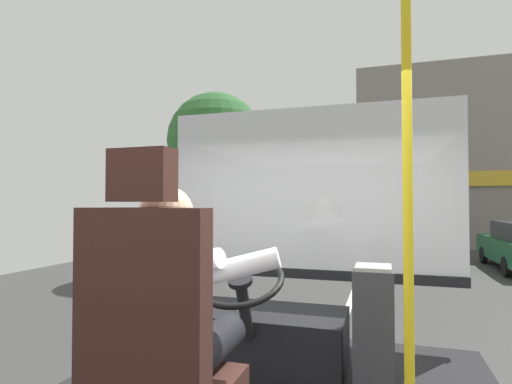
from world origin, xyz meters
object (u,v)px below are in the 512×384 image
driver_seat (157,361)px  bus_driver (174,308)px  steering_console (261,338)px  fare_box (374,334)px  handrail_pole (408,213)px

driver_seat → bus_driver: bearing=90.0°
bus_driver → driver_seat: bearing=-90.0°
driver_seat → steering_console: driver_seat is taller
bus_driver → fare_box: bus_driver is taller
driver_seat → bus_driver: (0.00, 0.12, 0.16)m
driver_seat → handrail_pole: size_ratio=0.61×
fare_box → bus_driver: bearing=-127.0°
fare_box → driver_seat: bearing=-123.7°
driver_seat → steering_console: bearing=90.0°
driver_seat → fare_box: bearing=56.3°
steering_console → fare_box: size_ratio=1.44×
bus_driver → handrail_pole: (0.88, 0.49, 0.36)m
driver_seat → fare_box: 1.31m
steering_console → handrail_pole: 1.40m
driver_seat → handrail_pole: handrail_pole is taller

